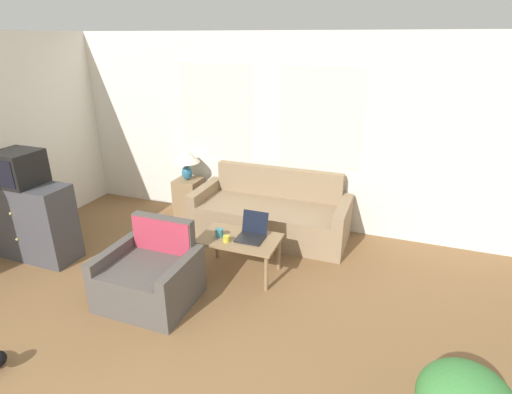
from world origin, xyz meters
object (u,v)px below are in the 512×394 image
at_px(table_lamp, 186,158).
at_px(laptop, 252,232).
at_px(coffee_table, 240,242).
at_px(couch, 271,215).
at_px(cup_yellow, 226,239).
at_px(television, 18,168).
at_px(armchair, 152,277).
at_px(cup_navy, 219,233).

relative_size(table_lamp, laptop, 1.46).
bearing_deg(coffee_table, couch, 89.09).
height_order(laptop, cup_yellow, laptop).
xyz_separation_m(laptop, cup_yellow, (-0.22, -0.20, -0.02)).
bearing_deg(television, cup_yellow, 9.00).
bearing_deg(armchair, cup_navy, 58.53).
xyz_separation_m(couch, armchair, (-0.67, -1.83, -0.01)).
bearing_deg(laptop, table_lamp, 141.47).
relative_size(television, cup_navy, 5.21).
distance_m(coffee_table, cup_navy, 0.25).
bearing_deg(cup_navy, table_lamp, 131.16).
bearing_deg(couch, laptop, -83.87).
height_order(coffee_table, cup_yellow, cup_yellow).
bearing_deg(table_lamp, laptop, -38.53).
relative_size(table_lamp, cup_yellow, 6.20).
distance_m(table_lamp, cup_yellow, 1.90).
distance_m(coffee_table, cup_yellow, 0.19).
distance_m(television, laptop, 2.77).
relative_size(laptop, cup_yellow, 4.23).
relative_size(couch, cup_yellow, 27.15).
bearing_deg(cup_yellow, cup_navy, 145.69).
bearing_deg(couch, table_lamp, 173.28).
xyz_separation_m(armchair, laptop, (0.78, 0.82, 0.25)).
relative_size(coffee_table, cup_yellow, 11.62).
height_order(table_lamp, coffee_table, table_lamp).
distance_m(armchair, table_lamp, 2.21).
distance_m(table_lamp, cup_navy, 1.75).
bearing_deg(couch, cup_navy, -102.07).
xyz_separation_m(table_lamp, coffee_table, (1.35, -1.24, -0.50)).
height_order(couch, coffee_table, couch).
distance_m(table_lamp, coffee_table, 1.90).
relative_size(armchair, cup_yellow, 11.75).
height_order(television, laptop, television).
height_order(coffee_table, laptop, laptop).
bearing_deg(coffee_table, television, -168.35).
distance_m(television, cup_navy, 2.42).
bearing_deg(table_lamp, armchair, -70.90).
xyz_separation_m(coffee_table, laptop, (0.13, 0.06, 0.12)).
xyz_separation_m(couch, table_lamp, (-1.36, 0.16, 0.63)).
distance_m(armchair, cup_yellow, 0.87).
relative_size(armchair, table_lamp, 1.90).
relative_size(armchair, coffee_table, 1.01).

